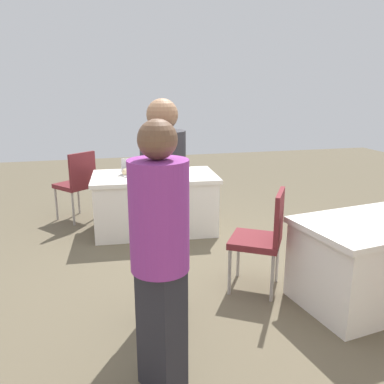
# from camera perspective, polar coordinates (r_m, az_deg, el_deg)

# --- Properties ---
(ground_plane) EXTENTS (14.40, 14.40, 0.00)m
(ground_plane) POSITION_cam_1_polar(r_m,az_deg,el_deg) (3.96, 1.14, -12.69)
(ground_plane) COLOR brown
(table_foreground) EXTENTS (1.64, 1.02, 0.74)m
(table_foreground) POSITION_cam_1_polar(r_m,az_deg,el_deg) (5.19, -5.32, -1.50)
(table_foreground) COLOR silver
(table_foreground) RESTS_ON ground
(chair_tucked_left) EXTENTS (0.61, 0.61, 0.95)m
(chair_tucked_left) POSITION_cam_1_polar(r_m,az_deg,el_deg) (3.66, 10.24, -5.98)
(chair_tucked_left) COLOR #9E9993
(chair_tucked_left) RESTS_ON ground
(chair_tucked_right) EXTENTS (0.62, 0.62, 0.98)m
(chair_tucked_right) POSITION_cam_1_polar(r_m,az_deg,el_deg) (5.71, -16.10, 1.51)
(chair_tucked_right) COLOR #9E9993
(chair_tucked_right) RESTS_ON ground
(person_attendee_standing) EXTENTS (0.47, 0.47, 1.67)m
(person_attendee_standing) POSITION_cam_1_polar(r_m,az_deg,el_deg) (2.31, -4.64, -8.19)
(person_attendee_standing) COLOR #26262D
(person_attendee_standing) RESTS_ON ground
(person_organiser) EXTENTS (0.42, 0.42, 1.75)m
(person_organiser) POSITION_cam_1_polar(r_m,az_deg,el_deg) (3.03, -4.06, -1.42)
(person_organiser) COLOR #26262D
(person_organiser) RESTS_ON ground
(laptop_silver) EXTENTS (0.33, 0.31, 0.21)m
(laptop_silver) POSITION_cam_1_polar(r_m,az_deg,el_deg) (5.12, -8.18, 2.91)
(laptop_silver) COLOR silver
(laptop_silver) RESTS_ON table_foreground
(yarn_ball) EXTENTS (0.09, 0.09, 0.09)m
(yarn_ball) POSITION_cam_1_polar(r_m,az_deg,el_deg) (5.08, -9.50, 2.83)
(yarn_ball) COLOR beige
(yarn_ball) RESTS_ON table_foreground
(scissors_red) EXTENTS (0.08, 0.18, 0.01)m
(scissors_red) POSITION_cam_1_polar(r_m,az_deg,el_deg) (5.28, -1.47, 3.01)
(scissors_red) COLOR red
(scissors_red) RESTS_ON table_foreground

